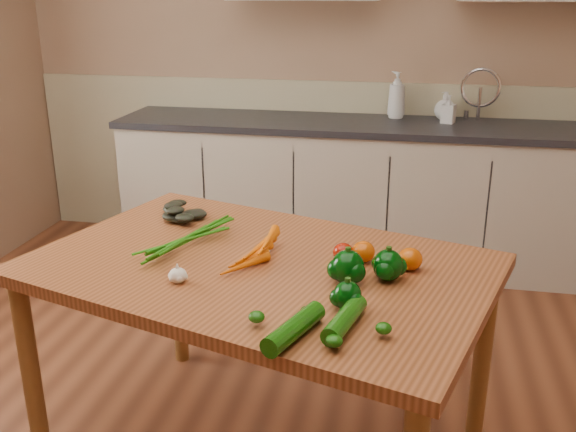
# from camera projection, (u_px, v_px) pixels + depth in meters

# --- Properties ---
(room) EXTENTS (4.04, 5.04, 2.64)m
(room) POSITION_uv_depth(u_px,v_px,m) (217.00, 131.00, 1.98)
(room) COLOR brown
(room) RESTS_ON ground
(counter_run) EXTENTS (2.84, 0.64, 1.14)m
(counter_run) POSITION_uv_depth(u_px,v_px,m) (347.00, 190.00, 4.07)
(counter_run) COLOR #B1A594
(counter_run) RESTS_ON ground
(table) EXTENTS (1.71, 1.36, 0.80)m
(table) POSITION_uv_depth(u_px,v_px,m) (259.00, 286.00, 2.17)
(table) COLOR #98502C
(table) RESTS_ON ground
(soap_bottle_a) EXTENTS (0.16, 0.16, 0.28)m
(soap_bottle_a) POSITION_uv_depth(u_px,v_px,m) (397.00, 95.00, 3.98)
(soap_bottle_a) COLOR silver
(soap_bottle_a) RESTS_ON counter_run
(soap_bottle_b) EXTENTS (0.10, 0.10, 0.17)m
(soap_bottle_b) POSITION_uv_depth(u_px,v_px,m) (449.00, 109.00, 3.84)
(soap_bottle_b) COLOR silver
(soap_bottle_b) RESTS_ON counter_run
(soap_bottle_c) EXTENTS (0.18, 0.18, 0.17)m
(soap_bottle_c) POSITION_uv_depth(u_px,v_px,m) (445.00, 106.00, 3.96)
(soap_bottle_c) COLOR silver
(soap_bottle_c) RESTS_ON counter_run
(carrot_bunch) EXTENTS (0.33, 0.29, 0.07)m
(carrot_bunch) POSITION_uv_depth(u_px,v_px,m) (236.00, 245.00, 2.18)
(carrot_bunch) COLOR orange
(carrot_bunch) RESTS_ON table
(leafy_greens) EXTENTS (0.21, 0.19, 0.11)m
(leafy_greens) POSITION_uv_depth(u_px,v_px,m) (181.00, 206.00, 2.53)
(leafy_greens) COLOR black
(leafy_greens) RESTS_ON table
(garlic_bulb) EXTENTS (0.06, 0.06, 0.05)m
(garlic_bulb) POSITION_uv_depth(u_px,v_px,m) (178.00, 275.00, 1.98)
(garlic_bulb) COLOR white
(garlic_bulb) RESTS_ON table
(pepper_a) EXTENTS (0.10, 0.10, 0.10)m
(pepper_a) POSITION_uv_depth(u_px,v_px,m) (348.00, 267.00, 1.97)
(pepper_a) COLOR #023206
(pepper_a) RESTS_ON table
(pepper_b) EXTENTS (0.10, 0.10, 0.10)m
(pepper_b) POSITION_uv_depth(u_px,v_px,m) (388.00, 265.00, 2.00)
(pepper_b) COLOR #023206
(pepper_b) RESTS_ON table
(pepper_c) EXTENTS (0.08, 0.08, 0.08)m
(pepper_c) POSITION_uv_depth(u_px,v_px,m) (347.00, 296.00, 1.81)
(pepper_c) COLOR #023206
(pepper_c) RESTS_ON table
(tomato_a) EXTENTS (0.07, 0.07, 0.06)m
(tomato_a) POSITION_uv_depth(u_px,v_px,m) (343.00, 252.00, 2.14)
(tomato_a) COLOR #901002
(tomato_a) RESTS_ON table
(tomato_b) EXTENTS (0.08, 0.08, 0.07)m
(tomato_b) POSITION_uv_depth(u_px,v_px,m) (363.00, 252.00, 2.13)
(tomato_b) COLOR #BD4604
(tomato_b) RESTS_ON table
(tomato_c) EXTENTS (0.08, 0.08, 0.07)m
(tomato_c) POSITION_uv_depth(u_px,v_px,m) (410.00, 259.00, 2.07)
(tomato_c) COLOR #BD4604
(tomato_c) RESTS_ON table
(zucchini_a) EXTENTS (0.11, 0.22, 0.05)m
(zucchini_a) POSITION_uv_depth(u_px,v_px,m) (345.00, 320.00, 1.71)
(zucchini_a) COLOR #0F4407
(zucchini_a) RESTS_ON table
(zucchini_b) EXTENTS (0.14, 0.24, 0.06)m
(zucchini_b) POSITION_uv_depth(u_px,v_px,m) (294.00, 328.00, 1.66)
(zucchini_b) COLOR #0F4407
(zucchini_b) RESTS_ON table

